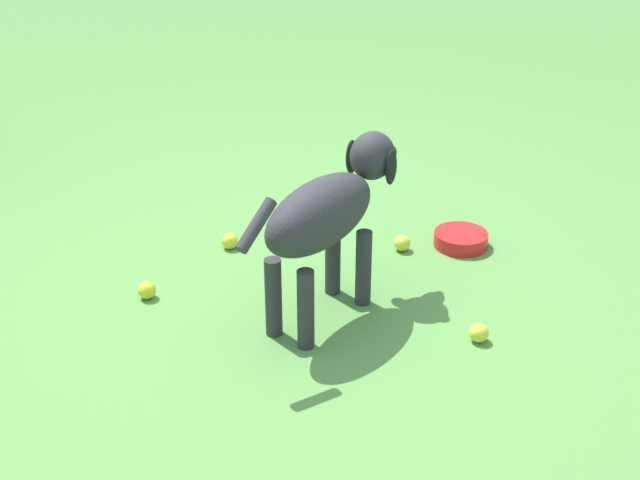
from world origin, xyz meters
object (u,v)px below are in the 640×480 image
at_px(tennis_ball_1, 230,241).
at_px(tennis_ball_4, 402,243).
at_px(tennis_ball_2, 147,290).
at_px(water_bowl, 461,239).
at_px(tennis_ball_3, 479,333).
at_px(dog, 329,211).

xyz_separation_m(tennis_ball_1, tennis_ball_4, (0.67, -0.22, 0.00)).
distance_m(tennis_ball_2, water_bowl, 1.28).
height_order(tennis_ball_4, water_bowl, tennis_ball_4).
bearing_deg(water_bowl, tennis_ball_3, -109.74).
height_order(tennis_ball_1, tennis_ball_3, same).
distance_m(tennis_ball_3, tennis_ball_4, 0.69).
bearing_deg(tennis_ball_1, tennis_ball_2, -140.28).
xyz_separation_m(tennis_ball_1, tennis_ball_2, (-0.37, -0.30, 0.00)).
relative_size(dog, water_bowl, 3.30).
xyz_separation_m(dog, tennis_ball_4, (0.42, 0.36, -0.36)).
bearing_deg(tennis_ball_2, tennis_ball_4, 4.91).
bearing_deg(tennis_ball_3, tennis_ball_4, 90.69).
xyz_separation_m(tennis_ball_4, water_bowl, (0.25, -0.03, -0.00)).
distance_m(tennis_ball_1, water_bowl, 0.95).
bearing_deg(tennis_ball_4, dog, -139.22).
height_order(dog, tennis_ball_1, dog).
height_order(tennis_ball_1, water_bowl, tennis_ball_1).
bearing_deg(tennis_ball_3, water_bowl, 70.26).
bearing_deg(dog, water_bowl, -11.37).
distance_m(dog, tennis_ball_4, 0.66).
bearing_deg(water_bowl, tennis_ball_1, 164.96).
distance_m(tennis_ball_1, tennis_ball_2, 0.48).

